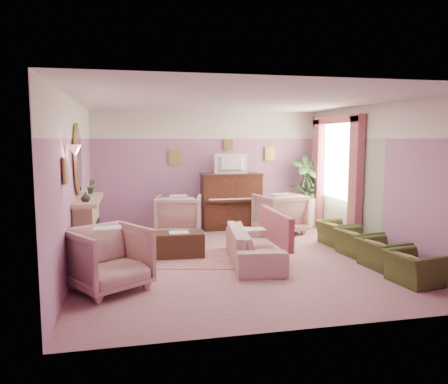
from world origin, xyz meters
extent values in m
cube|color=#9A686E|center=(0.00, 0.00, 0.00)|extent=(5.50, 6.00, 0.01)
cube|color=silver|center=(0.00, 0.00, 2.80)|extent=(5.50, 6.00, 0.01)
cube|color=gray|center=(0.00, 3.00, 1.40)|extent=(5.50, 0.02, 2.80)
cube|color=gray|center=(0.00, -3.00, 1.40)|extent=(5.50, 0.02, 2.80)
cube|color=gray|center=(-2.75, 0.00, 1.40)|extent=(0.02, 6.00, 2.80)
cube|color=gray|center=(2.75, 0.00, 1.40)|extent=(0.02, 6.00, 2.80)
cube|color=silver|center=(0.00, 2.99, 2.47)|extent=(5.50, 0.01, 0.65)
cube|color=#A4AF94|center=(2.73, 1.30, 1.07)|extent=(0.01, 3.00, 2.15)
cube|color=tan|center=(-2.59, 0.20, 0.55)|extent=(0.30, 1.40, 1.10)
cube|color=black|center=(-2.49, 0.20, 0.40)|extent=(0.18, 0.72, 0.68)
cube|color=#FC3D01|center=(-2.45, 0.20, 0.22)|extent=(0.06, 0.54, 0.10)
cube|color=tan|center=(-2.56, 0.20, 1.12)|extent=(0.40, 1.55, 0.07)
cube|color=tan|center=(-2.39, 0.20, 0.01)|extent=(0.55, 1.50, 0.02)
ellipsoid|color=#A99447|center=(-2.70, 0.20, 1.80)|extent=(0.04, 0.72, 1.20)
ellipsoid|color=silver|center=(-2.67, 0.20, 1.80)|extent=(0.01, 0.60, 1.06)
cone|color=tan|center=(-2.62, -0.85, 1.98)|extent=(0.20, 0.20, 0.16)
cube|color=#381C11|center=(0.50, 2.68, 0.65)|extent=(1.40, 0.60, 1.30)
cube|color=#381C11|center=(0.50, 2.33, 0.72)|extent=(1.30, 0.12, 0.06)
cube|color=white|center=(0.50, 2.33, 0.76)|extent=(1.20, 0.08, 0.02)
cube|color=#381C11|center=(0.50, 2.68, 1.31)|extent=(1.45, 0.65, 0.04)
imported|color=black|center=(0.50, 2.63, 1.60)|extent=(0.80, 0.12, 0.48)
cube|color=#A99447|center=(-0.80, 2.96, 1.72)|extent=(0.30, 0.03, 0.38)
cube|color=#A99447|center=(1.55, 2.96, 1.78)|extent=(0.26, 0.03, 0.34)
cube|color=#A99447|center=(0.50, 2.96, 2.00)|extent=(0.22, 0.03, 0.26)
cube|color=#A99447|center=(-2.71, -1.20, 1.72)|extent=(0.03, 0.28, 0.36)
cube|color=beige|center=(2.70, 1.55, 1.70)|extent=(0.03, 1.40, 1.80)
cube|color=#A5505A|center=(2.62, 0.63, 1.30)|extent=(0.16, 0.34, 2.60)
cube|color=#A5505A|center=(2.62, 2.47, 1.30)|extent=(0.16, 0.34, 2.60)
cube|color=#A5505A|center=(2.62, 1.55, 2.56)|extent=(0.16, 2.20, 0.16)
imported|color=#2D5329|center=(-2.55, 0.75, 1.29)|extent=(0.16, 0.16, 0.28)
imported|color=silver|center=(-2.55, -0.30, 1.23)|extent=(0.16, 0.16, 0.16)
cube|color=#A46060|center=(-0.92, 0.45, 0.01)|extent=(2.85, 2.33, 0.01)
cube|color=#341F14|center=(-1.06, 0.37, 0.23)|extent=(1.02, 0.55, 0.45)
cube|color=silver|center=(-1.01, 0.37, 0.46)|extent=(0.35, 0.28, 0.01)
imported|color=tan|center=(0.23, -0.24, 0.41)|extent=(0.68, 2.04, 0.82)
cube|color=#A5505A|center=(0.63, -0.24, 0.60)|extent=(0.10, 1.54, 0.57)
imported|color=tan|center=(-0.82, 2.15, 0.50)|extent=(0.97, 0.97, 1.01)
imported|color=tan|center=(1.47, 1.93, 0.50)|extent=(0.97, 0.97, 1.01)
imported|color=tan|center=(-2.18, -1.18, 0.50)|extent=(0.97, 0.97, 1.01)
imported|color=#3D471E|center=(2.22, -1.86, 0.32)|extent=(0.52, 0.74, 0.64)
imported|color=#3D471E|center=(2.22, -1.04, 0.32)|extent=(0.52, 0.74, 0.64)
imported|color=#3D471E|center=(2.22, -0.22, 0.32)|extent=(0.52, 0.74, 0.64)
imported|color=#3D471E|center=(2.22, 0.60, 0.32)|extent=(0.52, 0.74, 0.64)
cylinder|color=silver|center=(2.33, 2.50, 0.35)|extent=(0.52, 0.52, 0.70)
imported|color=#2D5329|center=(2.33, 2.50, 0.87)|extent=(0.30, 0.30, 0.34)
imported|color=#2D5329|center=(2.45, 2.40, 0.84)|extent=(0.16, 0.16, 0.28)
cylinder|color=brown|center=(2.33, 2.51, 0.17)|extent=(0.34, 0.34, 0.34)
imported|color=#2D5329|center=(2.33, 2.51, 1.06)|extent=(0.76, 0.76, 1.44)
camera|label=1|loc=(-1.85, -7.42, 2.14)|focal=35.00mm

